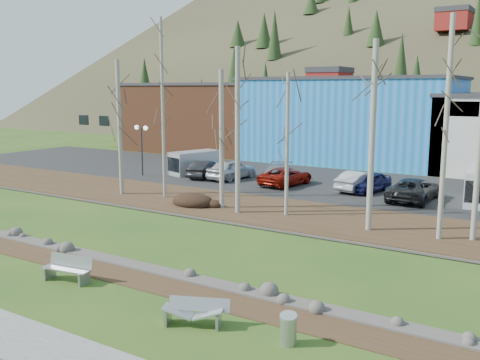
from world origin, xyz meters
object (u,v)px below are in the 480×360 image
Objects in this scene: seagull at (200,301)px; car_5 at (359,181)px; bench_damaged at (195,312)px; car_3 at (276,174)px; car_4 at (369,182)px; car_6 at (414,189)px; car_2 at (286,176)px; street_lamp at (141,136)px; bench_intact at (68,268)px; car_0 at (232,169)px; litter_bin at (288,330)px; car_1 at (205,169)px; van_grey at (193,163)px.

seagull is 0.11× the size of car_5.
car_3 reaches higher than bench_damaged.
car_6 is (3.34, -1.28, 0.04)m from car_4.
street_lamp is at bearing 17.23° from car_2.
car_5 is at bearing 72.79° from bench_intact.
car_6 reaches higher than car_5.
car_2 is 1.05m from car_3.
car_0 is at bearing 98.66° from bench_intact.
street_lamp is at bearing -158.32° from car_4.
car_5 reaches higher than litter_bin.
litter_bin is at bearing 132.54° from car_0.
car_2 is at bearing 17.58° from car_5.
seagull is 23.18m from car_3.
car_1 is at bearing 33.16° from street_lamp.
car_0 reaches higher than bench_damaged.
car_0 is 4.22m from van_grey.
bench_intact is 22.53m from car_6.
car_1 is 0.97× the size of car_5.
car_5 reaches higher than car_2.
bench_damaged is 28.85m from van_grey.
bench_damaged is 3.03m from litter_bin.
car_2 is (4.87, -0.13, -0.12)m from car_0.
car_1 is at bearing 14.90° from car_5.
car_0 is 1.12× the size of car_1.
bench_intact is at bearing 102.51° from car_1.
street_lamp is 0.99× the size of car_1.
car_5 is at bearing 78.32° from seagull.
car_4 reaches higher than car_2.
car_4 reaches higher than litter_bin.
street_lamp is 0.86× the size of car_2.
car_2 reaches higher than litter_bin.
bench_intact is 23.02m from car_0.
street_lamp is at bearing 116.97° from bench_intact.
car_1 is 12.51m from car_5.
car_5 is (12.48, 0.98, 0.02)m from car_1.
litter_bin is 30.77m from street_lamp.
van_grey reaches higher than car_1.
car_5 reaches higher than car_4.
car_0 is (-6.83, 21.98, 0.43)m from bench_intact.
car_6 is (21.50, 1.64, -2.50)m from street_lamp.
litter_bin is 0.17× the size of car_3.
bench_intact is 9.37m from litter_bin.
van_grey is (-14.42, -0.03, 0.24)m from car_5.
car_1 is (-15.44, 22.07, 0.39)m from bench_damaged.
car_3 is at bearing 118.88° from litter_bin.
car_2 is 9.08m from van_grey.
car_0 is 4.87m from car_2.
car_3 is at bearing -164.70° from car_4.
litter_bin is at bearing 96.05° from car_6.
car_3 is (-8.61, 21.52, 0.65)m from seagull.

